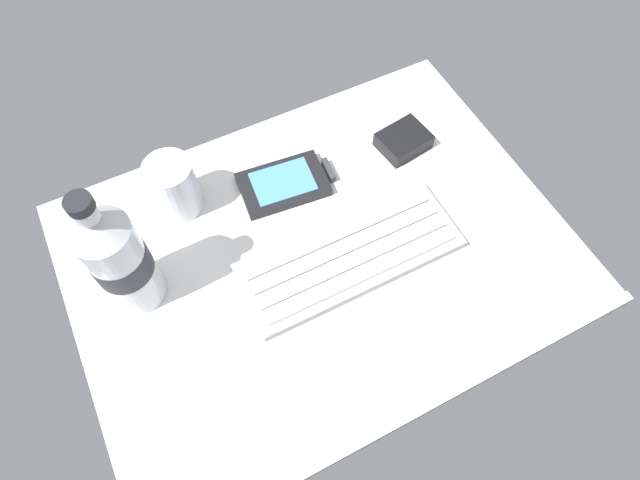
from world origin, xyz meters
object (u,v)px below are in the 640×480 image
Objects in this scene: handheld_device at (287,183)px; juice_cup at (175,188)px; keyboard at (350,255)px; water_bottle at (118,258)px; charger_block at (403,141)px.

handheld_device is 1.57× the size of juice_cup.
juice_cup reaches higher than handheld_device.
water_bottle is at bearing 163.09° from keyboard.
keyboard is 28.22cm from water_bottle.
water_bottle reaches higher than handheld_device.
juice_cup is 14.47cm from water_bottle.
handheld_device is 25.72cm from water_bottle.
keyboard is 14.38cm from handheld_device.
charger_block is at bearing -8.71° from juice_cup.
handheld_device is at bearing 99.31° from keyboard.
water_bottle is 42.82cm from charger_block.
juice_cup is at bearing 133.15° from keyboard.
keyboard is at bearing -140.82° from charger_block.
keyboard reaches higher than handheld_device.
juice_cup reaches higher than charger_block.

